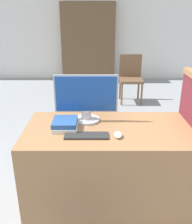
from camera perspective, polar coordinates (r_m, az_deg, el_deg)
The scene contains 9 objects.
wall_back at distance 6.70m, azimuth 0.66°, elevation 19.42°, with size 12.00×0.06×2.80m.
desk at distance 2.31m, azimuth 2.44°, elevation -12.25°, with size 1.42×0.74×0.76m.
carrel_divider at distance 2.34m, azimuth 20.96°, elevation -6.72°, with size 0.07×0.74×1.20m.
monitor at distance 2.19m, azimuth -2.54°, elevation 2.99°, with size 0.56×0.24×0.42m.
keyboard at distance 1.98m, azimuth -2.43°, elevation -5.44°, with size 0.35×0.12×0.02m.
mouse at distance 1.97m, azimuth 4.81°, elevation -5.20°, with size 0.06×0.11×0.04m.
book_stack at distance 2.12m, azimuth -7.24°, elevation -2.75°, with size 0.21×0.26×0.08m.
far_chair at distance 5.01m, azimuth 7.66°, elevation 8.27°, with size 0.44×0.44×0.92m.
bookshelf_far at distance 6.50m, azimuth -2.06°, elevation 15.47°, with size 1.32×0.32×1.92m.
Camera 1 is at (-0.11, -1.54, 1.66)m, focal length 40.00 mm.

